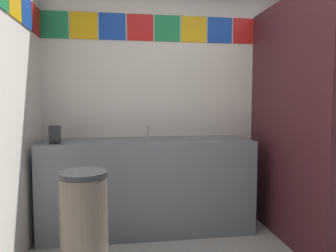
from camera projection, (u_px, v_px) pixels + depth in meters
wall_back at (218, 89)px, 3.39m from camera, size 3.70×0.09×2.80m
vanity_counter at (148, 184)px, 3.02m from camera, size 2.00×0.58×0.90m
faucet_center at (147, 133)px, 3.08m from camera, size 0.04×0.10×0.14m
soap_dispenser at (55, 135)px, 2.70m from camera, size 0.09×0.09×0.16m
stall_divider at (318, 123)px, 2.55m from camera, size 0.92×1.34×2.18m
toilet at (313, 195)px, 3.18m from camera, size 0.39×0.49×0.74m
trash_bin at (84, 224)px, 2.22m from camera, size 0.35×0.35×0.77m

